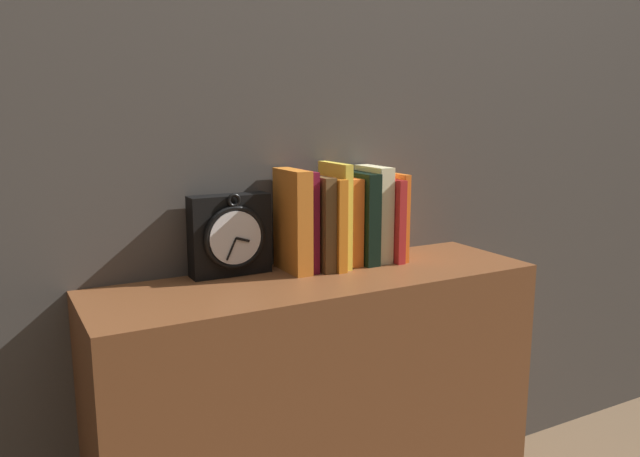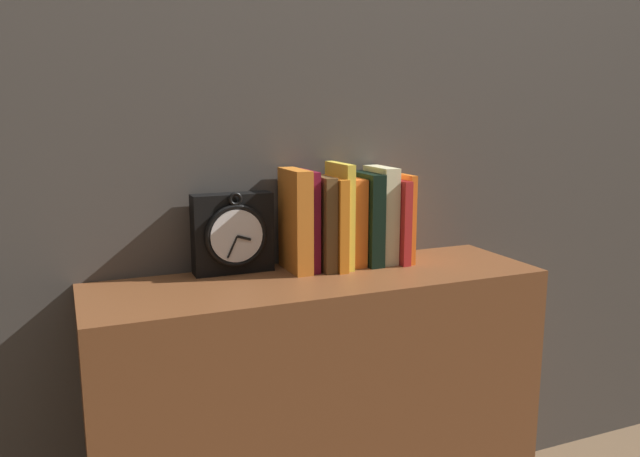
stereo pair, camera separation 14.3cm
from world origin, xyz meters
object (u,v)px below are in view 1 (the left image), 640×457
(book_slot3_orange, at_px, (328,223))
(book_slot8_red, at_px, (386,219))
(book_slot1_maroon, at_px, (304,220))
(book_slot4_yellow, at_px, (335,215))
(book_slot9_orange, at_px, (392,216))
(book_slot6_black, at_px, (361,218))
(book_slot0_orange, at_px, (293,221))
(book_slot2_brown, at_px, (317,222))
(clock, at_px, (231,235))
(book_slot7_cream, at_px, (374,213))
(book_slot5_orange, at_px, (345,221))

(book_slot3_orange, xyz_separation_m, book_slot8_red, (0.17, 0.00, -0.01))
(book_slot1_maroon, relative_size, book_slot3_orange, 1.08)
(book_slot4_yellow, distance_m, book_slot9_orange, 0.17)
(book_slot3_orange, xyz_separation_m, book_slot4_yellow, (0.02, 0.01, 0.02))
(book_slot6_black, distance_m, book_slot9_orange, 0.10)
(book_slot0_orange, distance_m, book_slot2_brown, 0.07)
(clock, relative_size, book_slot0_orange, 0.81)
(book_slot0_orange, distance_m, book_slot8_red, 0.27)
(book_slot3_orange, xyz_separation_m, book_slot9_orange, (0.19, 0.01, 0.00))
(book_slot1_maroon, distance_m, book_slot3_orange, 0.06)
(book_slot8_red, relative_size, book_slot9_orange, 0.95)
(book_slot8_red, bearing_deg, book_slot0_orange, 178.82)
(clock, bearing_deg, book_slot2_brown, -10.38)
(book_slot3_orange, bearing_deg, book_slot2_brown, 171.79)
(book_slot6_black, height_order, book_slot8_red, book_slot6_black)
(book_slot7_cream, height_order, book_slot9_orange, book_slot7_cream)
(book_slot4_yellow, height_order, book_slot9_orange, book_slot4_yellow)
(book_slot7_cream, bearing_deg, book_slot0_orange, -178.91)
(book_slot2_brown, bearing_deg, book_slot4_yellow, 2.76)
(book_slot0_orange, distance_m, book_slot5_orange, 0.15)
(book_slot7_cream, xyz_separation_m, book_slot8_red, (0.03, -0.01, -0.02))
(book_slot5_orange, xyz_separation_m, book_slot8_red, (0.12, -0.01, -0.00))
(book_slot2_brown, relative_size, book_slot6_black, 0.99)
(clock, height_order, book_slot0_orange, book_slot0_orange)
(book_slot0_orange, bearing_deg, book_slot2_brown, -2.72)
(clock, distance_m, book_slot9_orange, 0.43)
(book_slot8_red, bearing_deg, book_slot4_yellow, 178.13)
(book_slot3_orange, distance_m, book_slot8_red, 0.17)
(book_slot0_orange, xyz_separation_m, book_slot6_black, (0.19, -0.00, -0.01))
(book_slot8_red, distance_m, book_slot9_orange, 0.02)
(book_slot1_maroon, bearing_deg, book_slot6_black, -1.62)
(book_slot8_red, bearing_deg, book_slot6_black, 176.14)
(book_slot1_maroon, xyz_separation_m, book_slot5_orange, (0.12, 0.00, -0.01))
(clock, distance_m, book_slot1_maroon, 0.18)
(book_slot0_orange, xyz_separation_m, book_slot7_cream, (0.23, 0.00, -0.00))
(book_slot8_red, bearing_deg, book_slot1_maroon, 177.65)
(book_slot4_yellow, xyz_separation_m, book_slot5_orange, (0.03, 0.01, -0.02))
(clock, distance_m, book_slot5_orange, 0.30)
(book_slot4_yellow, xyz_separation_m, book_slot9_orange, (0.17, -0.00, -0.02))
(book_slot1_maroon, height_order, book_slot2_brown, book_slot1_maroon)
(clock, bearing_deg, book_slot5_orange, -5.27)
(book_slot1_maroon, distance_m, book_slot4_yellow, 0.08)
(book_slot3_orange, distance_m, book_slot7_cream, 0.14)
(book_slot0_orange, relative_size, book_slot9_orange, 1.10)
(book_slot0_orange, relative_size, book_slot7_cream, 1.01)
(book_slot8_red, bearing_deg, book_slot2_brown, 179.32)
(book_slot3_orange, bearing_deg, book_slot7_cream, 4.75)
(book_slot2_brown, relative_size, book_slot5_orange, 1.05)
(book_slot1_maroon, distance_m, book_slot5_orange, 0.12)
(clock, height_order, book_slot3_orange, book_slot3_orange)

